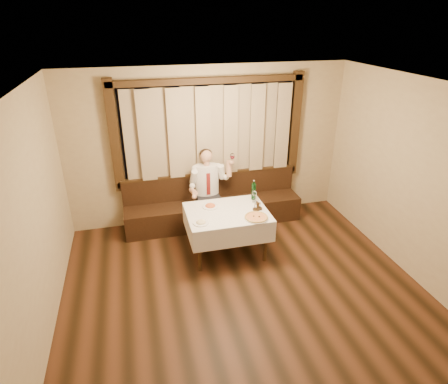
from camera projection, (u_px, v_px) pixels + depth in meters
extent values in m
cube|color=black|center=(261.00, 328.00, 4.66)|extent=(5.00, 6.00, 0.01)
cube|color=silver|center=(274.00, 102.00, 3.46)|extent=(5.00, 6.00, 0.01)
cube|color=tan|center=(209.00, 146.00, 6.68)|extent=(5.00, 0.01, 2.80)
cube|color=tan|center=(16.00, 266.00, 3.50)|extent=(0.01, 6.00, 2.80)
cube|color=black|center=(209.00, 130.00, 6.54)|extent=(3.00, 0.02, 1.60)
cube|color=orange|center=(170.00, 150.00, 6.50)|extent=(0.50, 0.01, 0.40)
cube|color=black|center=(210.00, 176.00, 6.87)|extent=(3.30, 0.12, 0.10)
cube|color=black|center=(208.00, 80.00, 6.14)|extent=(3.30, 0.12, 0.10)
cube|color=black|center=(114.00, 138.00, 6.15)|extent=(0.16, 0.12, 1.90)
cube|color=black|center=(295.00, 125.00, 6.86)|extent=(0.16, 0.12, 1.90)
cube|color=#907A5D|center=(210.00, 132.00, 6.45)|extent=(2.90, 0.08, 1.55)
cube|color=black|center=(214.00, 212.00, 6.91)|extent=(3.20, 0.60, 0.45)
cube|color=black|center=(211.00, 185.00, 6.93)|extent=(3.20, 0.12, 0.45)
cube|color=black|center=(210.00, 173.00, 6.82)|extent=(3.20, 0.14, 0.04)
cylinder|color=black|center=(200.00, 251.00, 5.56)|extent=(0.06, 0.06, 0.71)
cylinder|color=black|center=(266.00, 241.00, 5.79)|extent=(0.06, 0.06, 0.71)
cylinder|color=black|center=(191.00, 226.00, 6.20)|extent=(0.06, 0.06, 0.71)
cylinder|color=black|center=(251.00, 218.00, 6.44)|extent=(0.06, 0.06, 0.71)
cube|color=black|center=(227.00, 213.00, 5.83)|extent=(1.20, 0.90, 0.04)
cube|color=silver|center=(227.00, 212.00, 5.82)|extent=(1.26, 0.96, 0.01)
cube|color=silver|center=(235.00, 237.00, 5.48)|extent=(1.26, 0.01, 0.35)
cube|color=silver|center=(220.00, 208.00, 6.32)|extent=(1.26, 0.01, 0.35)
cube|color=silver|center=(188.00, 226.00, 5.76)|extent=(0.01, 0.96, 0.35)
cube|color=silver|center=(265.00, 217.00, 6.04)|extent=(0.01, 0.96, 0.35)
cylinder|color=white|center=(256.00, 218.00, 5.63)|extent=(0.37, 0.37, 0.01)
cylinder|color=#BF531C|center=(256.00, 217.00, 5.62)|extent=(0.34, 0.34, 0.01)
torus|color=tan|center=(256.00, 217.00, 5.62)|extent=(0.35, 0.35, 0.03)
sphere|color=black|center=(254.00, 216.00, 5.63)|extent=(0.02, 0.02, 0.02)
sphere|color=black|center=(259.00, 217.00, 5.62)|extent=(0.02, 0.02, 0.02)
cylinder|color=white|center=(210.00, 206.00, 5.96)|extent=(0.26, 0.26, 0.02)
ellipsoid|color=#C94520|center=(210.00, 204.00, 5.94)|extent=(0.16, 0.16, 0.07)
cylinder|color=white|center=(201.00, 223.00, 5.49)|extent=(0.23, 0.23, 0.01)
ellipsoid|color=beige|center=(201.00, 220.00, 5.48)|extent=(0.15, 0.15, 0.07)
cylinder|color=#0E4315|center=(254.00, 192.00, 6.15)|extent=(0.07, 0.07, 0.28)
cylinder|color=#0E4315|center=(254.00, 183.00, 6.08)|extent=(0.03, 0.03, 0.06)
cylinder|color=silver|center=(254.00, 181.00, 6.07)|extent=(0.03, 0.03, 0.01)
cylinder|color=white|center=(254.00, 202.00, 6.12)|extent=(0.07, 0.07, 0.01)
cylinder|color=white|center=(254.00, 199.00, 6.09)|extent=(0.01, 0.01, 0.11)
ellipsoid|color=white|center=(254.00, 193.00, 6.05)|extent=(0.08, 0.08, 0.09)
cube|color=black|center=(257.00, 209.00, 5.85)|extent=(0.15, 0.10, 0.04)
cube|color=black|center=(258.00, 205.00, 5.82)|extent=(0.03, 0.07, 0.10)
cylinder|color=white|center=(255.00, 207.00, 5.82)|extent=(0.04, 0.04, 0.08)
cylinder|color=silver|center=(256.00, 204.00, 5.80)|extent=(0.04, 0.04, 0.01)
cylinder|color=white|center=(260.00, 205.00, 5.85)|extent=(0.04, 0.04, 0.08)
cylinder|color=silver|center=(260.00, 203.00, 5.83)|extent=(0.04, 0.04, 0.01)
cube|color=black|center=(209.00, 201.00, 6.65)|extent=(0.40, 0.46, 0.16)
cube|color=black|center=(206.00, 223.00, 6.56)|extent=(0.11, 0.12, 0.45)
cube|color=black|center=(218.00, 221.00, 6.61)|extent=(0.11, 0.12, 0.45)
ellipsoid|color=white|center=(207.00, 179.00, 6.63)|extent=(0.42, 0.26, 0.55)
cube|color=maroon|center=(208.00, 184.00, 6.52)|extent=(0.07, 0.01, 0.40)
cylinder|color=tan|center=(206.00, 163.00, 6.49)|extent=(0.10, 0.10, 0.08)
sphere|color=tan|center=(206.00, 156.00, 6.44)|extent=(0.21, 0.21, 0.21)
ellipsoid|color=black|center=(206.00, 154.00, 6.45)|extent=(0.22, 0.22, 0.16)
sphere|color=white|center=(195.00, 169.00, 6.49)|extent=(0.13, 0.13, 0.13)
sphere|color=white|center=(218.00, 167.00, 6.58)|extent=(0.13, 0.13, 0.13)
sphere|color=tan|center=(194.00, 197.00, 6.25)|extent=(0.08, 0.08, 0.08)
sphere|color=tan|center=(231.00, 162.00, 6.41)|extent=(0.10, 0.10, 0.10)
cylinder|color=white|center=(232.00, 161.00, 6.37)|extent=(0.01, 0.01, 0.11)
ellipsoid|color=white|center=(232.00, 156.00, 6.33)|extent=(0.08, 0.08, 0.11)
ellipsoid|color=#4C070F|center=(232.00, 157.00, 6.34)|extent=(0.07, 0.07, 0.06)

